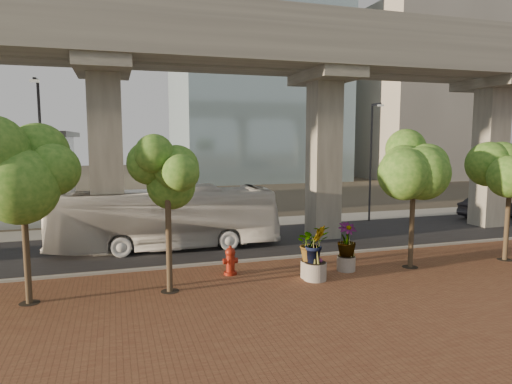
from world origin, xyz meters
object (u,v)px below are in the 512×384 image
object	(u,v)px
transit_bus	(166,219)
fire_hydrant	(230,261)
parked_car	(491,208)
planter_front	(312,246)

from	to	relation	value
transit_bus	fire_hydrant	xyz separation A→B (m)	(2.08, -5.54, -0.99)
transit_bus	parked_car	distance (m)	23.67
transit_bus	parked_car	xyz separation A→B (m)	(23.55, 2.17, -0.84)
parked_car	planter_front	bearing A→B (deg)	112.10
parked_car	planter_front	distance (m)	20.50
parked_car	transit_bus	bearing A→B (deg)	90.88
fire_hydrant	planter_front	distance (m)	3.52
fire_hydrant	planter_front	bearing A→B (deg)	-24.51
parked_car	planter_front	size ratio (longest dim) A/B	2.20
transit_bus	planter_front	distance (m)	8.71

